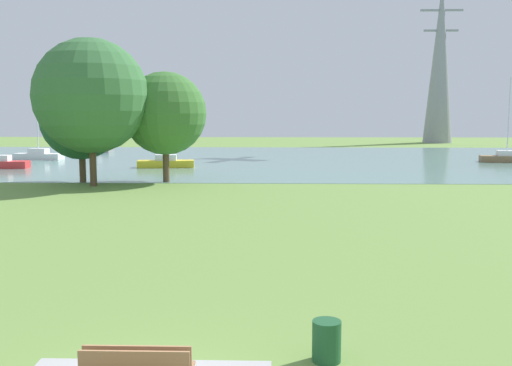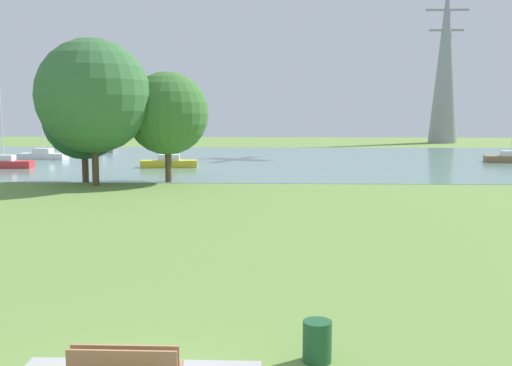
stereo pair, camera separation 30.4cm
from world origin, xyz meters
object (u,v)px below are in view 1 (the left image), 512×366
at_px(sailboat_yellow, 166,162).
at_px(sailboat_gray, 93,148).
at_px(sailboat_brown, 507,157).
at_px(tree_west_near, 91,96).
at_px(electricity_pylon, 440,61).
at_px(litter_bin, 327,341).
at_px(tree_east_far, 165,113).
at_px(sailboat_white, 39,155).
at_px(tree_mid_shore, 81,119).

distance_m(sailboat_yellow, sailboat_gray, 22.30).
xyz_separation_m(sailboat_brown, tree_west_near, (-33.81, -18.91, 5.30)).
relative_size(sailboat_brown, tree_west_near, 0.84).
bearing_deg(electricity_pylon, litter_bin, -106.73).
distance_m(litter_bin, tree_east_far, 30.39).
relative_size(sailboat_gray, tree_east_far, 0.94).
xyz_separation_m(litter_bin, sailboat_gray, (-22.37, 58.06, 0.06)).
bearing_deg(sailboat_gray, sailboat_white, -101.49).
bearing_deg(sailboat_white, sailboat_gray, 78.51).
bearing_deg(sailboat_yellow, tree_mid_shore, -108.67).
xyz_separation_m(tree_mid_shore, tree_west_near, (1.30, -1.88, 1.48)).
bearing_deg(tree_mid_shore, sailboat_brown, 25.89).
xyz_separation_m(sailboat_brown, electricity_pylon, (3.27, 35.82, 12.05)).
distance_m(sailboat_white, electricity_pylon, 60.80).
height_order(sailboat_brown, tree_east_far, sailboat_brown).
height_order(sailboat_brown, sailboat_gray, sailboat_brown).
distance_m(sailboat_yellow, tree_mid_shore, 12.13).
height_order(litter_bin, tree_mid_shore, tree_mid_shore).
xyz_separation_m(sailboat_yellow, sailboat_gray, (-12.11, 18.72, 0.01)).
bearing_deg(sailboat_yellow, sailboat_gray, 122.91).
xyz_separation_m(sailboat_yellow, tree_east_far, (1.92, -10.43, 4.21)).
distance_m(sailboat_brown, tree_west_near, 39.10).
xyz_separation_m(sailboat_brown, tree_east_far, (-29.50, -16.57, 4.18)).
xyz_separation_m(sailboat_gray, tree_west_near, (9.73, -31.50, 5.31)).
relative_size(litter_bin, sailboat_brown, 0.10).
xyz_separation_m(sailboat_gray, electricity_pylon, (46.80, 23.23, 12.06)).
height_order(litter_bin, sailboat_white, sailboat_white).
xyz_separation_m(sailboat_white, tree_west_near, (11.90, -20.80, 5.33)).
height_order(tree_mid_shore, electricity_pylon, electricity_pylon).
bearing_deg(sailboat_white, tree_east_far, -48.70).
relative_size(sailboat_white, sailboat_brown, 0.70).
bearing_deg(tree_east_far, tree_mid_shore, -175.22).
bearing_deg(sailboat_brown, sailboat_gray, 163.88).
relative_size(sailboat_white, electricity_pylon, 0.22).
bearing_deg(litter_bin, tree_mid_shore, 116.11).
bearing_deg(tree_mid_shore, tree_east_far, 4.78).
bearing_deg(tree_east_far, tree_west_near, -151.41).
xyz_separation_m(sailboat_brown, tree_mid_shore, (-35.10, -17.04, 3.82)).
relative_size(sailboat_white, tree_east_far, 0.75).
bearing_deg(litter_bin, sailboat_yellow, 104.61).
height_order(sailboat_gray, tree_east_far, tree_east_far).
relative_size(sailboat_brown, tree_mid_shore, 1.13).
height_order(litter_bin, sailboat_gray, sailboat_gray).
xyz_separation_m(litter_bin, sailboat_white, (-24.55, 47.36, 0.05)).
xyz_separation_m(sailboat_white, sailboat_gray, (2.17, 10.70, 0.02)).
bearing_deg(tree_mid_shore, sailboat_gray, 105.89).
bearing_deg(electricity_pylon, sailboat_white, -145.29).
relative_size(tree_mid_shore, tree_west_near, 0.75).
distance_m(sailboat_gray, tree_mid_shore, 31.03).
bearing_deg(tree_west_near, litter_bin, -64.55).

